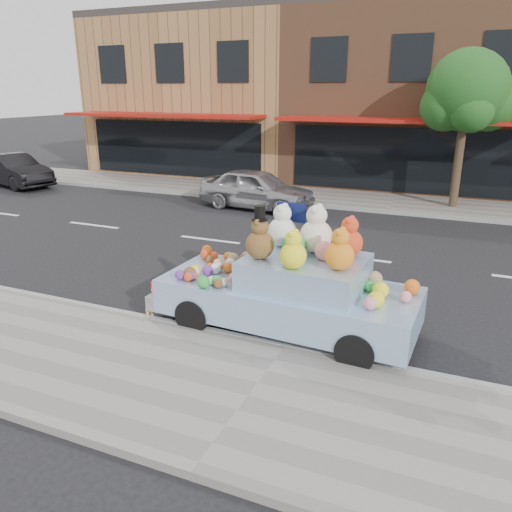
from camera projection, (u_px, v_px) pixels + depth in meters
The scene contains 11 objects.
ground at pixel (354, 258), 12.27m from camera, with size 120.00×120.00×0.00m, color black.
near_sidewalk at pixel (248, 399), 6.57m from camera, with size 60.00×3.00×0.12m, color gray.
far_sidewalk at pixel (393, 203), 17.94m from camera, with size 60.00×3.00×0.12m, color gray.
near_kerb at pixel (286, 348), 7.88m from camera, with size 60.00×0.12×0.13m, color gray.
far_kerb at pixel (386, 212), 16.62m from camera, with size 60.00×0.12×0.13m, color gray.
storefront_left at pixel (214, 95), 25.26m from camera, with size 10.00×9.80×7.30m.
storefront_mid at pixel (419, 97), 21.58m from camera, with size 10.00×9.80×7.30m.
street_tree at pixel (467, 97), 16.08m from camera, with size 3.00×2.70×5.22m.
car_silver at pixel (257, 189), 17.15m from camera, with size 1.62×4.03×1.37m, color #A1A1A6.
car_dark at pixel (14, 170), 21.14m from camera, with size 1.43×4.09×1.35m, color black.
art_car at pixel (290, 287), 8.37m from camera, with size 4.56×1.96×2.22m.
Camera 1 is at (2.28, -11.65, 3.95)m, focal length 35.00 mm.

